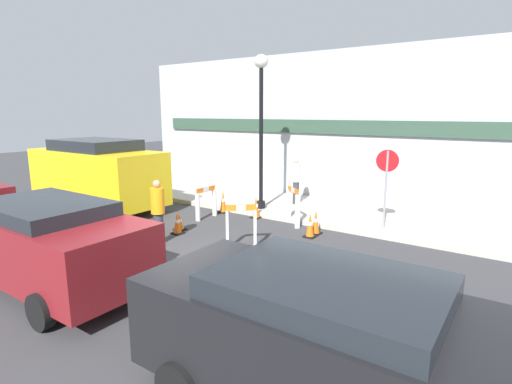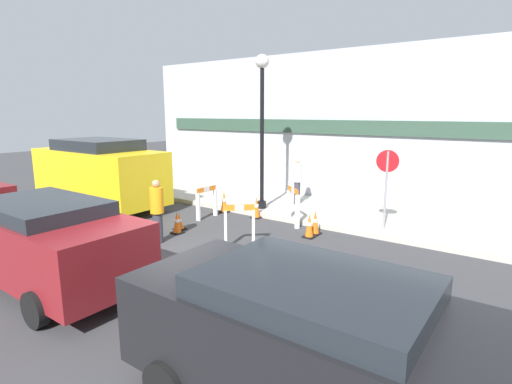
% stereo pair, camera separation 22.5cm
% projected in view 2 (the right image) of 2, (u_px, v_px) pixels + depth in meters
% --- Properties ---
extents(ground_plane, '(60.00, 60.00, 0.00)m').
position_uv_depth(ground_plane, '(173.00, 267.00, 8.75)').
color(ground_plane, '#38383A').
extents(sidewalk_slab, '(18.00, 3.37, 0.15)m').
position_uv_depth(sidewalk_slab, '(309.00, 209.00, 13.64)').
color(sidewalk_slab, '#ADA89E').
rests_on(sidewalk_slab, ground_plane).
extents(storefront_facade, '(18.00, 0.22, 5.50)m').
position_uv_depth(storefront_facade, '(334.00, 128.00, 14.51)').
color(storefront_facade, '#A3A8B2').
rests_on(storefront_facade, ground_plane).
extents(streetlamp_post, '(0.44, 0.44, 4.96)m').
position_uv_depth(streetlamp_post, '(262.00, 111.00, 12.83)').
color(streetlamp_post, black).
rests_on(streetlamp_post, sidewalk_slab).
extents(stop_sign, '(0.60, 0.11, 2.19)m').
position_uv_depth(stop_sign, '(387.00, 177.00, 10.78)').
color(stop_sign, gray).
rests_on(stop_sign, sidewalk_slab).
extents(barricade_0, '(0.64, 0.61, 1.11)m').
position_uv_depth(barricade_0, '(239.00, 225.00, 9.83)').
color(barricade_0, white).
rests_on(barricade_0, ground_plane).
extents(barricade_1, '(0.67, 0.56, 1.15)m').
position_uv_depth(barricade_1, '(293.00, 206.00, 11.83)').
color(barricade_1, white).
rests_on(barricade_1, ground_plane).
extents(barricade_2, '(0.14, 0.85, 1.01)m').
position_uv_depth(barricade_2, '(207.00, 201.00, 12.66)').
color(barricade_2, white).
rests_on(barricade_2, ground_plane).
extents(traffic_cone_0, '(0.30, 0.30, 0.67)m').
position_uv_depth(traffic_cone_0, '(309.00, 226.00, 10.72)').
color(traffic_cone_0, black).
rests_on(traffic_cone_0, ground_plane).
extents(traffic_cone_1, '(0.30, 0.30, 0.75)m').
position_uv_depth(traffic_cone_1, '(224.00, 202.00, 13.42)').
color(traffic_cone_1, black).
rests_on(traffic_cone_1, ground_plane).
extents(traffic_cone_2, '(0.30, 0.30, 0.71)m').
position_uv_depth(traffic_cone_2, '(256.00, 208.00, 12.71)').
color(traffic_cone_2, black).
rests_on(traffic_cone_2, ground_plane).
extents(traffic_cone_3, '(0.30, 0.30, 0.48)m').
position_uv_depth(traffic_cone_3, '(180.00, 222.00, 11.46)').
color(traffic_cone_3, black).
rests_on(traffic_cone_3, ground_plane).
extents(traffic_cone_4, '(0.30, 0.30, 0.69)m').
position_uv_depth(traffic_cone_4, '(315.00, 223.00, 11.00)').
color(traffic_cone_4, black).
rests_on(traffic_cone_4, ground_plane).
extents(traffic_cone_5, '(0.30, 0.30, 0.63)m').
position_uv_depth(traffic_cone_5, '(177.00, 223.00, 11.09)').
color(traffic_cone_5, black).
rests_on(traffic_cone_5, ground_plane).
extents(person_worker, '(0.46, 0.46, 1.65)m').
position_uv_depth(person_worker, '(157.00, 209.00, 10.20)').
color(person_worker, '#33333D').
rests_on(person_worker, ground_plane).
extents(person_pedestrian, '(0.41, 0.41, 1.68)m').
position_uv_depth(person_pedestrian, '(297.00, 178.00, 13.89)').
color(person_pedestrian, '#33333D').
rests_on(person_pedestrian, sidewalk_slab).
extents(parked_car_1, '(4.55, 2.00, 1.70)m').
position_uv_depth(parked_car_1, '(44.00, 238.00, 7.63)').
color(parked_car_1, maroon).
rests_on(parked_car_1, ground_plane).
extents(parked_car_2, '(4.33, 2.01, 1.64)m').
position_uv_depth(parked_car_2, '(312.00, 337.00, 4.32)').
color(parked_car_2, black).
rests_on(parked_car_2, ground_plane).
extents(work_van, '(5.11, 2.24, 2.42)m').
position_uv_depth(work_van, '(100.00, 171.00, 13.82)').
color(work_van, yellow).
rests_on(work_van, ground_plane).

